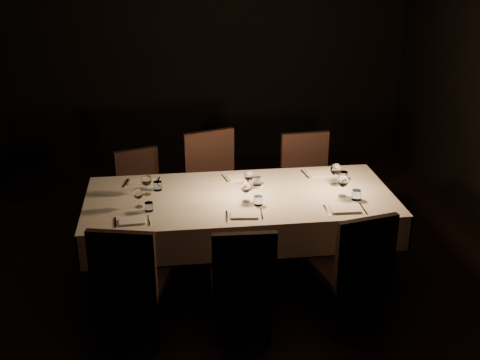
{
  "coord_description": "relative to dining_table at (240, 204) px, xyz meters",
  "views": [
    {
      "loc": [
        -0.58,
        -4.48,
        2.76
      ],
      "look_at": [
        0.0,
        0.0,
        0.9
      ],
      "focal_mm": 45.0,
      "sensor_mm": 36.0,
      "label": 1
    }
  ],
  "objects": [
    {
      "name": "place_setting_far_center",
      "position": [
        0.09,
        0.22,
        0.14
      ],
      "size": [
        0.32,
        0.39,
        0.17
      ],
      "rotation": [
        0.0,
        0.0,
        0.19
      ],
      "color": "white",
      "rests_on": "dining_table"
    },
    {
      "name": "dining_table",
      "position": [
        0.0,
        0.0,
        0.0
      ],
      "size": [
        2.52,
        1.12,
        0.76
      ],
      "color": "black",
      "rests_on": "ground"
    },
    {
      "name": "place_setting_near_center",
      "position": [
        0.04,
        -0.22,
        0.14
      ],
      "size": [
        0.32,
        0.4,
        0.17
      ],
      "rotation": [
        0.0,
        0.0,
        -0.09
      ],
      "color": "white",
      "rests_on": "dining_table"
    },
    {
      "name": "chair_far_left",
      "position": [
        -0.84,
        0.84,
        -0.2
      ],
      "size": [
        0.53,
        0.53,
        0.88
      ],
      "rotation": [
        0.0,
        0.0,
        0.33
      ],
      "color": "black",
      "rests_on": "ground"
    },
    {
      "name": "chair_near_left",
      "position": [
        -0.88,
        -0.8,
        -0.16
      ],
      "size": [
        0.55,
        0.55,
        0.96
      ],
      "rotation": [
        0.0,
        0.0,
        2.91
      ],
      "color": "black",
      "rests_on": "ground"
    },
    {
      "name": "chair_near_right",
      "position": [
        0.74,
        -0.82,
        -0.16
      ],
      "size": [
        0.55,
        0.55,
        0.96
      ],
      "rotation": [
        0.0,
        0.0,
        3.36
      ],
      "color": "black",
      "rests_on": "ground"
    },
    {
      "name": "place_setting_near_right",
      "position": [
        0.83,
        -0.22,
        0.15
      ],
      "size": [
        0.34,
        0.41,
        0.19
      ],
      "rotation": [
        0.0,
        0.0,
        -0.02
      ],
      "color": "white",
      "rests_on": "dining_table"
    },
    {
      "name": "place_setting_far_right",
      "position": [
        0.84,
        0.22,
        0.15
      ],
      "size": [
        0.36,
        0.41,
        0.19
      ],
      "rotation": [
        0.0,
        0.0,
        0.12
      ],
      "color": "white",
      "rests_on": "dining_table"
    },
    {
      "name": "room",
      "position": [
        0.0,
        0.0,
        0.81
      ],
      "size": [
        5.01,
        6.01,
        3.01
      ],
      "color": "black",
      "rests_on": "ground"
    },
    {
      "name": "chair_far_center",
      "position": [
        -0.14,
        0.75,
        -0.12
      ],
      "size": [
        0.63,
        0.63,
        1.05
      ],
      "rotation": [
        0.0,
        0.0,
        0.32
      ],
      "color": "black",
      "rests_on": "ground"
    },
    {
      "name": "place_setting_near_left",
      "position": [
        -0.81,
        -0.22,
        0.14
      ],
      "size": [
        0.29,
        0.39,
        0.16
      ],
      "rotation": [
        0.0,
        0.0,
        0.08
      ],
      "color": "white",
      "rests_on": "dining_table"
    },
    {
      "name": "chair_far_right",
      "position": [
        0.76,
        0.79,
        -0.15
      ],
      "size": [
        0.5,
        0.5,
        0.98
      ],
      "rotation": [
        0.0,
        0.0,
        0.08
      ],
      "color": "black",
      "rests_on": "ground"
    },
    {
      "name": "place_setting_far_left",
      "position": [
        -0.75,
        0.22,
        0.14
      ],
      "size": [
        0.33,
        0.4,
        0.18
      ],
      "rotation": [
        0.0,
        0.0,
        -0.17
      ],
      "color": "white",
      "rests_on": "dining_table"
    },
    {
      "name": "chair_near_center",
      "position": [
        -0.09,
        -0.86,
        -0.18
      ],
      "size": [
        0.46,
        0.46,
        0.92
      ],
      "rotation": [
        0.0,
        0.0,
        3.1
      ],
      "color": "black",
      "rests_on": "ground"
    }
  ]
}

